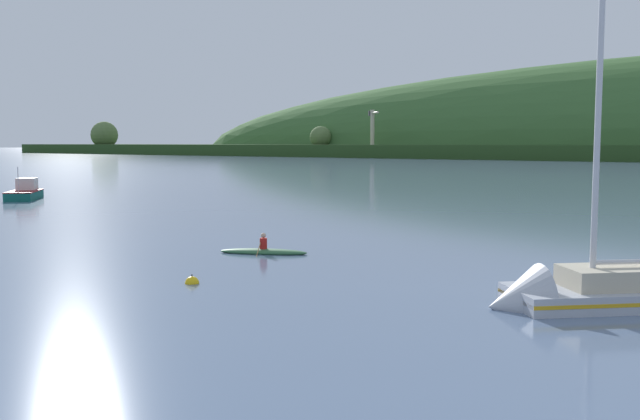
# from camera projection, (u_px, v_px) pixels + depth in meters

# --- Properties ---
(dockside_crane) EXTENTS (7.36, 7.67, 16.09)m
(dockside_crane) POSITION_uv_depth(u_px,v_px,m) (373.00, 136.00, 242.87)
(dockside_crane) COLOR #4C4C51
(dockside_crane) RESTS_ON ground
(sailboat_near_mooring) EXTENTS (7.08, 6.63, 10.40)m
(sailboat_near_mooring) POSITION_uv_depth(u_px,v_px,m) (584.00, 299.00, 21.20)
(sailboat_near_mooring) COLOR #ADB2BC
(sailboat_near_mooring) RESTS_ON ground
(fishing_boat_moored) EXTENTS (5.48, 5.63, 3.60)m
(fishing_boat_moored) POSITION_uv_depth(u_px,v_px,m) (26.00, 194.00, 61.90)
(fishing_boat_moored) COLOR #0F564C
(fishing_boat_moored) RESTS_ON ground
(canoe_with_paddler) EXTENTS (3.90, 2.28, 1.02)m
(canoe_with_paddler) POSITION_uv_depth(u_px,v_px,m) (263.00, 251.00, 31.34)
(canoe_with_paddler) COLOR #33663D
(canoe_with_paddler) RESTS_ON ground
(mooring_buoy_off_fishing_boat) EXTENTS (0.49, 0.49, 0.57)m
(mooring_buoy_off_fishing_boat) POSITION_uv_depth(u_px,v_px,m) (192.00, 283.00, 24.69)
(mooring_buoy_off_fishing_boat) COLOR yellow
(mooring_buoy_off_fishing_boat) RESTS_ON ground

